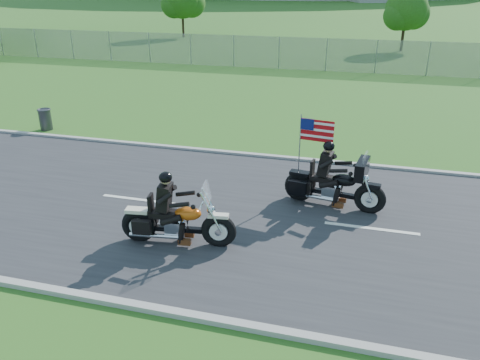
# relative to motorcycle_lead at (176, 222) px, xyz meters

# --- Properties ---
(ground) EXTENTS (420.00, 420.00, 0.00)m
(ground) POSITION_rel_motorcycle_lead_xyz_m (0.23, 1.77, -0.55)
(ground) COLOR #28561B
(ground) RESTS_ON ground
(road) EXTENTS (120.00, 8.00, 0.04)m
(road) POSITION_rel_motorcycle_lead_xyz_m (0.23, 1.77, -0.53)
(road) COLOR #28282B
(road) RESTS_ON ground
(curb_north) EXTENTS (120.00, 0.18, 0.12)m
(curb_north) POSITION_rel_motorcycle_lead_xyz_m (0.23, 5.82, -0.50)
(curb_north) COLOR #9E9B93
(curb_north) RESTS_ON ground
(curb_south) EXTENTS (120.00, 0.18, 0.12)m
(curb_south) POSITION_rel_motorcycle_lead_xyz_m (0.23, -2.28, -0.50)
(curb_south) COLOR #9E9B93
(curb_south) RESTS_ON ground
(fence) EXTENTS (60.00, 0.03, 2.00)m
(fence) POSITION_rel_motorcycle_lead_xyz_m (-4.77, 21.77, 0.45)
(fence) COLOR gray
(fence) RESTS_ON ground
(tree_fence_near) EXTENTS (3.52, 3.28, 4.75)m
(tree_fence_near) POSITION_rel_motorcycle_lead_xyz_m (6.27, 31.81, 2.42)
(tree_fence_near) COLOR #382316
(tree_fence_near) RESTS_ON ground
(tree_fence_mid) EXTENTS (3.96, 3.69, 5.30)m
(tree_fence_mid) POSITION_rel_motorcycle_lead_xyz_m (-13.72, 35.81, 2.75)
(tree_fence_mid) COLOR #382316
(tree_fence_mid) RESTS_ON ground
(motorcycle_lead) EXTENTS (2.62, 0.85, 1.76)m
(motorcycle_lead) POSITION_rel_motorcycle_lead_xyz_m (0.00, 0.00, 0.00)
(motorcycle_lead) COLOR black
(motorcycle_lead) RESTS_ON ground
(motorcycle_follow) EXTENTS (2.65, 1.00, 2.21)m
(motorcycle_follow) POSITION_rel_motorcycle_lead_xyz_m (3.22, 2.77, 0.05)
(motorcycle_follow) COLOR black
(motorcycle_follow) RESTS_ON ground
(trash_can) EXTENTS (0.47, 0.47, 0.80)m
(trash_can) POSITION_rel_motorcycle_lead_xyz_m (-8.15, 6.62, -0.15)
(trash_can) COLOR #3D3D42
(trash_can) RESTS_ON ground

